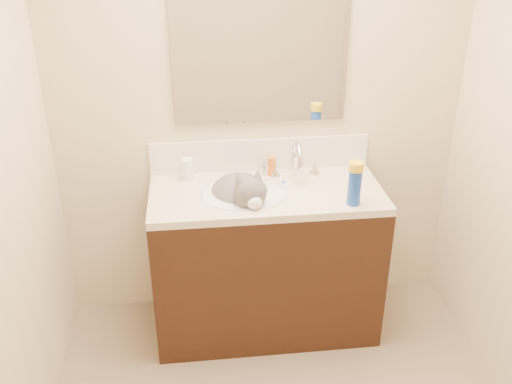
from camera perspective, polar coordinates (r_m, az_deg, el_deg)
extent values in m
cube|color=beige|center=(3.04, 0.41, 9.08)|extent=(2.20, 0.04, 2.50)
cube|color=black|center=(3.16, 0.98, -7.16)|extent=(1.20, 0.55, 0.82)
cube|color=beige|center=(2.94, 1.05, -0.20)|extent=(1.20, 0.55, 0.04)
ellipsoid|color=white|center=(2.92, -1.21, -1.46)|extent=(0.45, 0.36, 0.14)
cylinder|color=silver|center=(3.09, 3.92, 2.73)|extent=(0.04, 0.04, 0.11)
torus|color=silver|center=(3.02, 4.16, 3.21)|extent=(0.03, 0.20, 0.20)
cylinder|color=silver|center=(2.95, 4.44, 2.02)|extent=(0.03, 0.03, 0.06)
cone|color=silver|center=(3.09, 1.90, 2.21)|extent=(0.06, 0.06, 0.06)
cone|color=silver|center=(3.13, 5.89, 2.40)|extent=(0.06, 0.06, 0.06)
ellipsoid|color=#565356|center=(2.96, -1.66, -0.44)|extent=(0.39, 0.41, 0.23)
ellipsoid|color=#565356|center=(2.78, -0.61, -0.12)|extent=(0.19, 0.18, 0.16)
ellipsoid|color=#565356|center=(2.86, -1.09, -0.15)|extent=(0.14, 0.14, 0.14)
cone|color=#565356|center=(2.75, -1.70, 1.29)|extent=(0.09, 0.09, 0.10)
cone|color=#565356|center=(2.78, 0.17, 1.59)|extent=(0.09, 0.10, 0.10)
ellipsoid|color=white|center=(2.73, -0.13, -1.10)|extent=(0.08, 0.07, 0.06)
ellipsoid|color=white|center=(2.86, -0.88, -1.39)|extent=(0.13, 0.10, 0.14)
sphere|color=#D39188|center=(2.71, 0.06, -1.34)|extent=(0.02, 0.02, 0.02)
cylinder|color=#565356|center=(3.02, 1.06, -1.30)|extent=(0.15, 0.23, 0.04)
cube|color=white|center=(3.13, 0.42, 3.78)|extent=(1.20, 0.02, 0.18)
cube|color=white|center=(2.95, 0.46, 14.38)|extent=(0.90, 0.02, 0.80)
cylinder|color=white|center=(3.05, -6.90, 2.27)|extent=(0.07, 0.07, 0.12)
cylinder|color=#E04F25|center=(3.05, -6.89, 2.04)|extent=(0.07, 0.07, 0.04)
cylinder|color=#B7B7BC|center=(3.10, 1.01, 2.38)|extent=(0.06, 0.06, 0.06)
cylinder|color=orange|center=(3.08, 1.56, 2.61)|extent=(0.05, 0.05, 0.11)
cube|color=white|center=(3.01, 2.80, 0.96)|extent=(0.03, 0.13, 0.01)
cube|color=#6282D0|center=(3.01, 2.81, 1.02)|extent=(0.02, 0.03, 0.02)
cylinder|color=#1945B5|center=(2.80, 9.81, 0.42)|extent=(0.08, 0.08, 0.18)
cylinder|color=yellow|center=(2.75, 9.99, 2.53)|extent=(0.09, 0.09, 0.04)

